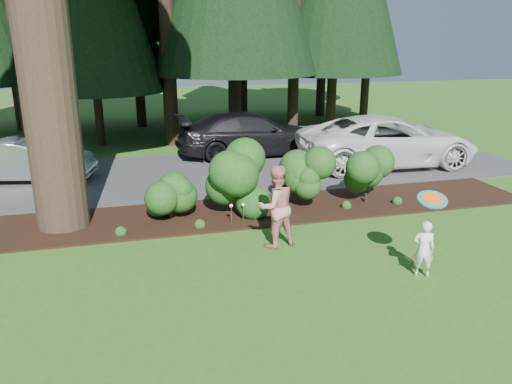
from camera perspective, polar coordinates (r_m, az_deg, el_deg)
The scene contains 11 objects.
ground at distance 10.43m, azimuth 3.26°, elevation -8.11°, with size 80.00×80.00×0.00m, color #29631C.
mulch_bed at distance 13.32m, azimuth -1.07°, elevation -2.24°, with size 16.00×2.50×0.05m, color black.
driveway at distance 17.30m, azimuth -4.45°, elevation 2.26°, with size 22.00×6.00×0.03m, color #38383A.
shrub_row at distance 13.17m, azimuth 2.28°, elevation 1.11°, with size 6.53×1.60×1.61m.
lily_cluster at distance 12.32m, azimuth -1.49°, elevation -1.57°, with size 0.69×0.09×0.57m.
car_silver_wagon at distance 17.61m, azimuth -24.66°, elevation 3.30°, with size 1.42×4.08×1.35m, color #A5A5AA.
car_white_suv at distance 18.63m, azimuth 14.82°, elevation 5.68°, with size 2.96×6.43×1.79m, color silver.
car_dark_suv at distance 19.68m, azimuth -0.57°, elevation 6.65°, with size 2.32×5.71×1.66m, color black.
child at distance 10.19m, azimuth 18.62°, elevation -6.17°, with size 0.42×0.27×1.14m, color white.
adult at distance 10.93m, azimuth 2.25°, elevation -1.66°, with size 0.90×0.70×1.85m, color red.
frisbee at distance 9.78m, azimuth 19.51°, elevation -0.78°, with size 0.57×0.53×0.25m.
Camera 1 is at (-2.99, -8.95, 4.45)m, focal length 35.00 mm.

